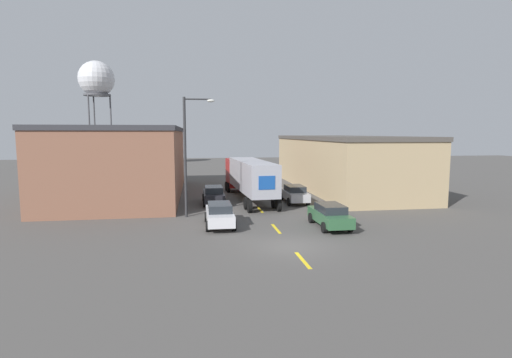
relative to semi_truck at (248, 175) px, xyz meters
The scene contains 11 objects.
ground_plane 16.09m from the semi_truck, 89.10° to the right, with size 160.00×160.00×0.00m, color #4C4947.
road_centerline 12.03m from the semi_truck, 88.78° to the right, with size 0.20×15.75×0.01m.
warehouse_left 12.47m from the semi_truck, 160.73° to the left, with size 10.87×22.68×6.78m.
warehouse_right 12.78m from the semi_truck, 27.37° to the left, with size 9.08×25.84×5.88m.
semi_truck is the anchor object (origin of this frame).
parked_car_left_far 4.11m from the semi_truck, 150.49° to the right, with size 1.92×4.65×1.56m.
parked_car_left_near 11.13m from the semi_truck, 107.62° to the right, with size 1.92×4.65×1.56m.
parked_car_right_near 12.63m from the semi_truck, 72.17° to the right, with size 1.92×4.65×1.56m.
parked_car_right_mid 4.76m from the semi_truck, 32.11° to the right, with size 1.92×4.65×1.56m.
water_tower 47.66m from the semi_truck, 119.10° to the left, with size 6.31×6.31×19.09m.
street_lamp 9.34m from the semi_truck, 127.03° to the right, with size 2.30×0.32×8.79m.
Camera 1 is at (-5.12, -20.84, 6.19)m, focal length 28.00 mm.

